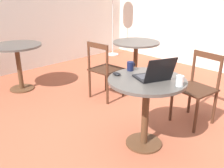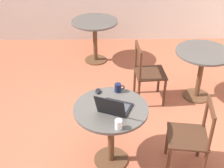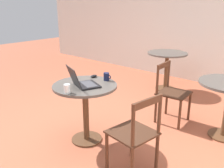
{
  "view_description": "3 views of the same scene",
  "coord_description": "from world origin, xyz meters",
  "px_view_note": "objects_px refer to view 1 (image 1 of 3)",
  "views": [
    {
      "loc": [
        -1.68,
        -1.53,
        1.6
      ],
      "look_at": [
        0.14,
        0.35,
        0.58
      ],
      "focal_mm": 40.0,
      "sensor_mm": 36.0,
      "label": 1
    },
    {
      "loc": [
        0.14,
        -2.68,
        2.69
      ],
      "look_at": [
        0.19,
        0.38,
        0.72
      ],
      "focal_mm": 50.0,
      "sensor_mm": 36.0,
      "label": 2
    },
    {
      "loc": [
        2.29,
        -2.04,
        1.71
      ],
      "look_at": [
        0.21,
        0.33,
        0.66
      ],
      "focal_mm": 40.0,
      "sensor_mm": 36.0,
      "label": 3
    }
  ],
  "objects_px": {
    "cafe_table_mid": "(136,51)",
    "mug": "(131,66)",
    "cafe_table_near": "(146,94)",
    "mouse": "(117,74)",
    "chair_near_right": "(197,89)",
    "laptop": "(154,75)",
    "cafe_table_far": "(17,55)",
    "chair_mid_left": "(105,70)",
    "drinking_glass": "(180,81)"
  },
  "relations": [
    {
      "from": "cafe_table_mid",
      "to": "chair_near_right",
      "type": "xyz_separation_m",
      "value": [
        -0.45,
        -1.38,
        -0.15
      ]
    },
    {
      "from": "cafe_table_far",
      "to": "laptop",
      "type": "height_order",
      "value": "laptop"
    },
    {
      "from": "laptop",
      "to": "mouse",
      "type": "xyz_separation_m",
      "value": [
        -0.17,
        0.35,
        -0.03
      ]
    },
    {
      "from": "cafe_table_far",
      "to": "mug",
      "type": "xyz_separation_m",
      "value": [
        0.32,
        -2.12,
        0.21
      ]
    },
    {
      "from": "cafe_table_far",
      "to": "mouse",
      "type": "height_order",
      "value": "mouse"
    },
    {
      "from": "laptop",
      "to": "drinking_glass",
      "type": "bearing_deg",
      "value": -82.26
    },
    {
      "from": "cafe_table_near",
      "to": "mouse",
      "type": "xyz_separation_m",
      "value": [
        -0.14,
        0.29,
        0.18
      ]
    },
    {
      "from": "mouse",
      "to": "cafe_table_far",
      "type": "bearing_deg",
      "value": 92.77
    },
    {
      "from": "cafe_table_near",
      "to": "cafe_table_mid",
      "type": "bearing_deg",
      "value": 44.11
    },
    {
      "from": "cafe_table_far",
      "to": "chair_mid_left",
      "type": "bearing_deg",
      "value": -57.82
    },
    {
      "from": "chair_near_right",
      "to": "chair_mid_left",
      "type": "distance_m",
      "value": 1.36
    },
    {
      "from": "chair_mid_left",
      "to": "mouse",
      "type": "distance_m",
      "value": 1.17
    },
    {
      "from": "cafe_table_mid",
      "to": "chair_near_right",
      "type": "relative_size",
      "value": 0.89
    },
    {
      "from": "cafe_table_near",
      "to": "chair_near_right",
      "type": "xyz_separation_m",
      "value": [
        0.85,
        -0.12,
        -0.15
      ]
    },
    {
      "from": "cafe_table_near",
      "to": "chair_near_right",
      "type": "distance_m",
      "value": 0.87
    },
    {
      "from": "cafe_table_mid",
      "to": "mug",
      "type": "height_order",
      "value": "mug"
    },
    {
      "from": "cafe_table_far",
      "to": "laptop",
      "type": "bearing_deg",
      "value": -83.77
    },
    {
      "from": "chair_near_right",
      "to": "mug",
      "type": "relative_size",
      "value": 7.79
    },
    {
      "from": "chair_near_right",
      "to": "drinking_glass",
      "type": "bearing_deg",
      "value": -165.42
    },
    {
      "from": "chair_near_right",
      "to": "chair_mid_left",
      "type": "xyz_separation_m",
      "value": [
        -0.32,
        1.32,
        0.0
      ]
    },
    {
      "from": "cafe_table_mid",
      "to": "mug",
      "type": "xyz_separation_m",
      "value": [
        -1.22,
        -0.96,
        0.21
      ]
    },
    {
      "from": "cafe_table_far",
      "to": "chair_near_right",
      "type": "height_order",
      "value": "chair_near_right"
    },
    {
      "from": "cafe_table_near",
      "to": "laptop",
      "type": "bearing_deg",
      "value": -62.19
    },
    {
      "from": "cafe_table_near",
      "to": "chair_mid_left",
      "type": "relative_size",
      "value": 0.89
    },
    {
      "from": "cafe_table_near",
      "to": "mouse",
      "type": "relative_size",
      "value": 7.79
    },
    {
      "from": "cafe_table_mid",
      "to": "mug",
      "type": "relative_size",
      "value": 6.97
    },
    {
      "from": "cafe_table_far",
      "to": "chair_mid_left",
      "type": "height_order",
      "value": "chair_mid_left"
    },
    {
      "from": "mouse",
      "to": "chair_mid_left",
      "type": "bearing_deg",
      "value": 53.92
    },
    {
      "from": "cafe_table_near",
      "to": "chair_near_right",
      "type": "relative_size",
      "value": 0.89
    },
    {
      "from": "mug",
      "to": "drinking_glass",
      "type": "height_order",
      "value": "same"
    },
    {
      "from": "cafe_table_far",
      "to": "drinking_glass",
      "type": "xyz_separation_m",
      "value": [
        0.31,
        -2.74,
        0.21
      ]
    },
    {
      "from": "cafe_table_near",
      "to": "mug",
      "type": "xyz_separation_m",
      "value": [
        0.08,
        0.3,
        0.21
      ]
    },
    {
      "from": "drinking_glass",
      "to": "mug",
      "type": "bearing_deg",
      "value": 88.33
    },
    {
      "from": "cafe_table_mid",
      "to": "cafe_table_far",
      "type": "xyz_separation_m",
      "value": [
        -1.54,
        1.16,
        0.0
      ]
    },
    {
      "from": "chair_mid_left",
      "to": "laptop",
      "type": "distance_m",
      "value": 1.4
    },
    {
      "from": "laptop",
      "to": "mouse",
      "type": "relative_size",
      "value": 4.16
    },
    {
      "from": "laptop",
      "to": "mug",
      "type": "xyz_separation_m",
      "value": [
        0.05,
        0.35,
        -0.0
      ]
    },
    {
      "from": "cafe_table_far",
      "to": "cafe_table_mid",
      "type": "bearing_deg",
      "value": -36.99
    },
    {
      "from": "mouse",
      "to": "mug",
      "type": "height_order",
      "value": "mug"
    },
    {
      "from": "cafe_table_far",
      "to": "chair_mid_left",
      "type": "xyz_separation_m",
      "value": [
        0.77,
        -1.22,
        -0.15
      ]
    },
    {
      "from": "cafe_table_far",
      "to": "drinking_glass",
      "type": "bearing_deg",
      "value": -83.62
    },
    {
      "from": "cafe_table_near",
      "to": "cafe_table_mid",
      "type": "xyz_separation_m",
      "value": [
        1.3,
        1.26,
        0.0
      ]
    },
    {
      "from": "cafe_table_mid",
      "to": "laptop",
      "type": "distance_m",
      "value": 1.84
    },
    {
      "from": "cafe_table_mid",
      "to": "chair_near_right",
      "type": "bearing_deg",
      "value": -108.18
    },
    {
      "from": "chair_near_right",
      "to": "laptop",
      "type": "height_order",
      "value": "laptop"
    },
    {
      "from": "cafe_table_near",
      "to": "cafe_table_mid",
      "type": "relative_size",
      "value": 1.0
    },
    {
      "from": "cafe_table_near",
      "to": "chair_mid_left",
      "type": "bearing_deg",
      "value": 66.28
    },
    {
      "from": "cafe_table_mid",
      "to": "laptop",
      "type": "xyz_separation_m",
      "value": [
        -1.27,
        -1.32,
        0.21
      ]
    },
    {
      "from": "laptop",
      "to": "mouse",
      "type": "distance_m",
      "value": 0.39
    },
    {
      "from": "cafe_table_near",
      "to": "chair_mid_left",
      "type": "distance_m",
      "value": 1.32
    }
  ]
}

